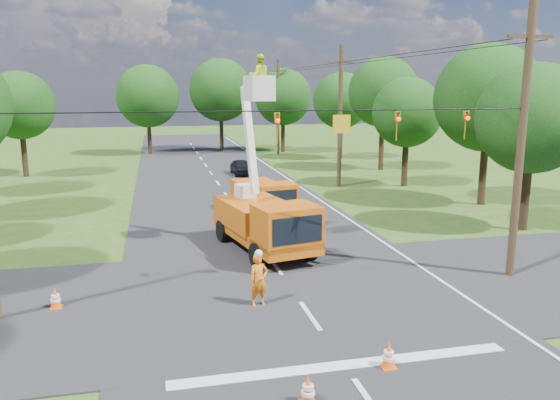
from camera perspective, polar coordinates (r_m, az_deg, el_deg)
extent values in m
plane|color=#284F17|center=(36.32, -5.60, 0.40)|extent=(140.00, 140.00, 0.00)
cube|color=black|center=(36.32, -5.60, 0.40)|extent=(12.00, 100.00, 0.06)
cube|color=black|center=(19.25, 1.48, -9.78)|extent=(56.00, 10.00, 0.07)
cube|color=silver|center=(14.73, 6.75, -16.93)|extent=(9.00, 0.45, 0.02)
cube|color=silver|center=(37.43, 2.93, 0.78)|extent=(0.12, 90.00, 0.02)
cube|color=#BF580D|center=(23.97, -1.75, -3.45)|extent=(3.75, 6.99, 0.50)
cube|color=#BF580D|center=(21.66, 0.72, -2.73)|extent=(2.77, 2.34, 1.66)
cube|color=black|center=(20.83, 1.84, -3.16)|extent=(2.07, 0.50, 1.05)
cube|color=#BF580D|center=(24.59, -2.57, -1.40)|extent=(3.39, 4.54, 1.10)
cylinder|color=black|center=(21.76, -2.37, -5.82)|extent=(0.56, 1.07, 1.02)
cylinder|color=black|center=(22.71, 3.06, -5.08)|extent=(0.56, 1.07, 1.02)
cylinder|color=black|center=(25.53, -6.01, -3.23)|extent=(0.56, 1.07, 1.02)
cylinder|color=black|center=(26.35, -1.23, -2.71)|extent=(0.56, 1.07, 1.02)
cube|color=silver|center=(25.52, -3.63, 0.97)|extent=(0.98, 0.98, 0.61)
cube|color=silver|center=(24.63, -3.18, 6.30)|extent=(0.61, 1.51, 4.79)
cube|color=silver|center=(23.45, -2.17, 11.58)|extent=(1.24, 1.24, 1.05)
imported|color=#C6E526|center=(23.45, -2.18, 12.82)|extent=(0.89, 0.71, 1.79)
cube|color=#BF580D|center=(30.67, -1.91, -0.33)|extent=(2.92, 5.92, 0.43)
cube|color=#BF580D|center=(28.66, -0.54, 0.33)|extent=(2.30, 1.90, 1.42)
cube|color=black|center=(27.91, 0.06, 0.13)|extent=(1.78, 0.33, 0.90)
cube|color=#BF580D|center=(31.25, -2.38, 1.00)|extent=(2.73, 3.79, 0.94)
cylinder|color=black|center=(28.75, -2.55, -1.65)|extent=(0.43, 0.91, 0.87)
cylinder|color=black|center=(29.44, 1.10, -1.32)|extent=(0.43, 0.91, 0.87)
cylinder|color=black|center=(32.08, -4.66, -0.28)|extent=(0.43, 0.91, 0.87)
cylinder|color=black|center=(32.70, -1.34, -0.01)|extent=(0.43, 0.91, 0.87)
imported|color=orange|center=(17.97, -2.23, -8.37)|extent=(0.73, 0.58, 1.77)
imported|color=black|center=(45.16, -4.07, 3.44)|extent=(1.58, 3.73, 1.26)
cone|color=#FF550D|center=(12.99, 2.94, -19.13)|extent=(0.36, 0.36, 0.70)
cylinder|color=white|center=(12.96, 2.95, -18.90)|extent=(0.26, 0.26, 0.09)
cylinder|color=white|center=(13.04, 2.94, -19.47)|extent=(0.31, 0.31, 0.09)
cone|color=#FF550D|center=(14.66, 11.29, -15.57)|extent=(0.36, 0.36, 0.70)
cube|color=#FF550D|center=(14.81, 11.23, -16.74)|extent=(0.38, 0.38, 0.04)
cylinder|color=white|center=(14.63, 11.30, -15.36)|extent=(0.26, 0.26, 0.09)
cylinder|color=white|center=(14.70, 11.27, -15.88)|extent=(0.31, 0.31, 0.09)
cone|color=#FF550D|center=(25.13, 1.10, -3.71)|extent=(0.36, 0.36, 0.70)
cube|color=#FF550D|center=(25.22, 1.10, -4.46)|extent=(0.38, 0.38, 0.04)
cylinder|color=white|center=(25.12, 1.10, -3.58)|extent=(0.26, 0.26, 0.09)
cylinder|color=white|center=(25.16, 1.10, -3.91)|extent=(0.31, 0.31, 0.09)
cone|color=#FF550D|center=(28.53, 2.57, -1.87)|extent=(0.36, 0.36, 0.70)
cube|color=#FF550D|center=(28.61, 2.56, -2.53)|extent=(0.38, 0.38, 0.04)
cylinder|color=white|center=(28.51, 2.57, -1.75)|extent=(0.26, 0.26, 0.09)
cylinder|color=white|center=(28.55, 2.57, -2.04)|extent=(0.31, 0.31, 0.09)
cone|color=#FF550D|center=(19.32, -22.41, -9.41)|extent=(0.36, 0.36, 0.70)
cube|color=#FF550D|center=(19.44, -22.33, -10.35)|extent=(0.38, 0.38, 0.04)
cylinder|color=white|center=(19.30, -22.42, -9.25)|extent=(0.26, 0.26, 0.09)
cylinder|color=white|center=(19.35, -22.39, -9.66)|extent=(0.31, 0.31, 0.09)
cone|color=#FF550D|center=(32.40, 1.66, -0.23)|extent=(0.36, 0.36, 0.70)
cube|color=#FF550D|center=(32.47, 1.65, -0.81)|extent=(0.38, 0.38, 0.04)
cylinder|color=white|center=(32.39, 1.66, -0.12)|extent=(0.26, 0.26, 0.09)
cylinder|color=white|center=(32.42, 1.66, -0.38)|extent=(0.31, 0.31, 0.09)
cylinder|color=#4C3823|center=(21.77, 23.87, 5.30)|extent=(0.30, 0.30, 10.00)
cube|color=#4C3823|center=(21.75, 24.72, 15.28)|extent=(1.80, 0.12, 0.12)
cylinder|color=#4C3823|center=(39.60, 6.29, 8.61)|extent=(0.30, 0.30, 10.00)
cube|color=#4C3823|center=(39.59, 6.42, 14.11)|extent=(1.80, 0.12, 0.12)
cylinder|color=#4C3823|center=(58.84, -0.19, 9.64)|extent=(0.30, 0.30, 10.00)
cube|color=#4C3823|center=(58.83, -0.19, 13.34)|extent=(1.80, 0.12, 0.12)
cylinder|color=black|center=(17.82, 0.01, 9.29)|extent=(18.00, 0.04, 0.04)
cube|color=gold|center=(18.43, 6.45, 7.90)|extent=(0.60, 0.05, 0.60)
imported|color=gold|center=(17.83, -0.31, 7.52)|extent=(0.16, 0.20, 1.00)
sphere|color=#FF0C0C|center=(17.70, -0.22, 8.30)|extent=(0.14, 0.14, 0.14)
imported|color=gold|center=(19.19, 12.13, 7.56)|extent=(0.16, 0.20, 1.00)
sphere|color=#FF0C0C|center=(19.07, 12.32, 8.28)|extent=(0.14, 0.14, 0.14)
imported|color=gold|center=(20.42, 18.82, 7.43)|extent=(0.16, 0.20, 1.00)
sphere|color=#FF0C0C|center=(20.31, 19.04, 8.10)|extent=(0.14, 0.14, 0.14)
cylinder|color=#382616|center=(48.72, -25.18, 4.62)|extent=(0.44, 0.44, 4.05)
sphere|color=#113B0F|center=(48.48, -25.56, 8.93)|extent=(5.40, 5.40, 5.40)
cylinder|color=#382616|center=(29.91, 24.29, 0.87)|extent=(0.44, 0.44, 3.96)
sphere|color=#113B0F|center=(29.52, 24.87, 7.75)|extent=(5.40, 5.40, 5.40)
cylinder|color=#382616|center=(35.55, 20.48, 3.22)|extent=(0.44, 0.44, 4.58)
sphere|color=#113B0F|center=(35.24, 20.96, 9.92)|extent=(6.40, 6.40, 6.40)
cylinder|color=#382616|center=(40.75, 12.93, 4.08)|extent=(0.44, 0.44, 3.78)
sphere|color=#113B0F|center=(40.46, 13.15, 8.92)|extent=(5.00, 5.00, 5.00)
cylinder|color=#382616|center=(48.59, 10.56, 5.92)|extent=(0.44, 0.44, 4.75)
sphere|color=#113B0F|center=(48.37, 10.76, 11.02)|extent=(6.00, 6.00, 6.00)
cylinder|color=#382616|center=(55.68, 6.32, 6.43)|extent=(0.44, 0.44, 4.14)
sphere|color=#113B0F|center=(55.47, 6.41, 10.30)|extent=(5.60, 5.60, 5.60)
cylinder|color=#382616|center=(60.55, -13.49, 6.72)|extent=(0.44, 0.44, 4.40)
sphere|color=#113B0F|center=(60.36, -13.67, 10.50)|extent=(6.60, 6.60, 6.60)
cylinder|color=#382616|center=(62.97, -6.14, 7.35)|extent=(0.44, 0.44, 4.84)
sphere|color=#113B0F|center=(62.80, -6.22, 11.35)|extent=(7.00, 7.00, 7.00)
cylinder|color=#382616|center=(61.17, 0.31, 7.04)|extent=(0.44, 0.44, 4.31)
sphere|color=#113B0F|center=(60.99, 0.32, 10.72)|extent=(6.20, 6.20, 6.20)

